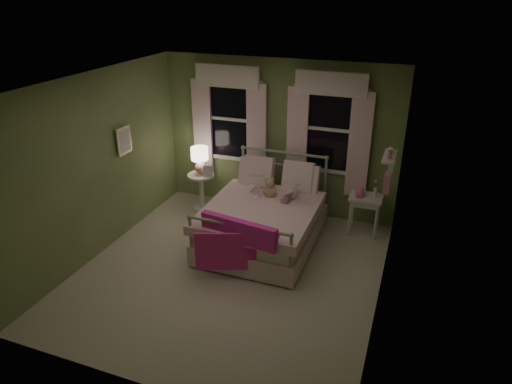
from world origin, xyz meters
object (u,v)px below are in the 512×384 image
at_px(nightstand_right, 366,202).
at_px(child_left, 256,174).
at_px(child_right, 291,179).
at_px(teddy_bear, 270,189).
at_px(table_lamp, 200,158).
at_px(bed, 264,220).
at_px(nightstand_left, 201,187).

bearing_deg(nightstand_right, child_left, -167.05).
xyz_separation_m(child_right, nightstand_right, (1.11, 0.38, -0.38)).
distance_m(child_left, teddy_bear, 0.35).
bearing_deg(child_left, child_right, 157.73).
bearing_deg(nightstand_right, table_lamp, -178.10).
bearing_deg(bed, child_right, 56.40).
xyz_separation_m(nightstand_left, table_lamp, (0.00, 0.00, 0.54)).
relative_size(child_left, table_lamp, 1.56).
height_order(bed, teddy_bear, bed).
distance_m(child_left, child_right, 0.56).
xyz_separation_m(teddy_bear, table_lamp, (-1.41, 0.45, 0.16)).
bearing_deg(bed, child_left, 123.60).
height_order(bed, child_left, child_left).
xyz_separation_m(child_left, nightstand_right, (1.67, 0.38, -0.38)).
bearing_deg(table_lamp, child_right, -9.77).
bearing_deg(table_lamp, teddy_bear, -17.67).
relative_size(teddy_bear, nightstand_right, 0.51).
distance_m(child_right, teddy_bear, 0.35).
bearing_deg(nightstand_left, teddy_bear, -17.67).
height_order(bed, table_lamp, bed).
xyz_separation_m(bed, child_right, (0.28, 0.42, 0.55)).
height_order(child_right, nightstand_left, child_right).
distance_m(child_right, table_lamp, 1.72).
height_order(teddy_bear, nightstand_right, teddy_bear).
xyz_separation_m(bed, child_left, (-0.28, 0.42, 0.55)).
bearing_deg(table_lamp, child_left, -14.43).
height_order(bed, nightstand_left, bed).
relative_size(child_left, nightstand_right, 1.14).
bearing_deg(nightstand_left, nightstand_right, 1.90).
height_order(child_right, table_lamp, child_right).
bearing_deg(teddy_bear, nightstand_right, 21.32).
bearing_deg(nightstand_left, bed, -26.80).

